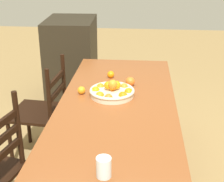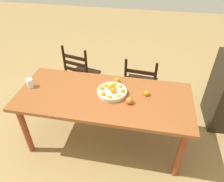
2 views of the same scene
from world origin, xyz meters
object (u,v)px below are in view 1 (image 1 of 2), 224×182
at_px(cabinet, 72,60).
at_px(orange_loose_1, 130,82).
at_px(chair_near_window, 42,113).
at_px(orange_loose_0, 111,74).
at_px(dining_table, 117,112).
at_px(fruit_bowl, 112,91).
at_px(orange_loose_2, 81,90).
at_px(drinking_glass, 104,167).

relative_size(cabinet, orange_loose_1, 13.58).
bearing_deg(cabinet, chair_near_window, 178.47).
distance_m(cabinet, orange_loose_0, 1.46).
bearing_deg(dining_table, cabinet, 22.22).
height_order(cabinet, fruit_bowl, cabinet).
distance_m(orange_loose_0, orange_loose_1, 0.25).
bearing_deg(orange_loose_1, dining_table, 164.84).
relative_size(chair_near_window, orange_loose_0, 15.54).
bearing_deg(cabinet, orange_loose_2, -167.29).
xyz_separation_m(cabinet, drinking_glass, (-2.66, -0.72, 0.31)).
bearing_deg(drinking_glass, cabinet, 15.15).
bearing_deg(cabinet, drinking_glass, -166.71).
xyz_separation_m(chair_near_window, orange_loose_2, (-0.28, -0.42, 0.36)).
distance_m(dining_table, orange_loose_1, 0.34).
height_order(cabinet, orange_loose_0, cabinet).
bearing_deg(drinking_glass, orange_loose_1, -3.91).
bearing_deg(orange_loose_1, chair_near_window, 84.16).
bearing_deg(orange_loose_0, chair_near_window, 98.61).
xyz_separation_m(dining_table, drinking_glass, (-0.89, 0.00, 0.14)).
bearing_deg(dining_table, orange_loose_2, 70.38).
bearing_deg(chair_near_window, fruit_bowl, 70.68).
bearing_deg(dining_table, orange_loose_0, 11.32).
height_order(orange_loose_0, orange_loose_2, same).
relative_size(cabinet, drinking_glass, 9.77).
relative_size(dining_table, fruit_bowl, 5.75).
bearing_deg(chair_near_window, drinking_glass, 33.89).
bearing_deg(orange_loose_2, orange_loose_0, -27.51).
bearing_deg(chair_near_window, dining_table, 66.58).
height_order(dining_table, cabinet, cabinet).
bearing_deg(orange_loose_1, orange_loose_0, 45.30).
bearing_deg(orange_loose_1, fruit_bowl, 148.92).
xyz_separation_m(orange_loose_1, drinking_glass, (-1.19, 0.08, 0.01)).
bearing_deg(chair_near_window, orange_loose_2, 61.42).
relative_size(cabinet, orange_loose_0, 16.92).
bearing_deg(drinking_glass, dining_table, -0.03).
xyz_separation_m(chair_near_window, cabinet, (1.38, 0.01, 0.06)).
xyz_separation_m(chair_near_window, fruit_bowl, (-0.30, -0.66, 0.36)).
xyz_separation_m(fruit_bowl, orange_loose_2, (0.02, 0.24, -0.01)).
height_order(cabinet, drinking_glass, cabinet).
xyz_separation_m(dining_table, orange_loose_2, (0.10, 0.29, 0.12)).
height_order(orange_loose_0, orange_loose_1, orange_loose_1).
xyz_separation_m(orange_loose_0, drinking_glass, (-1.37, -0.09, 0.02)).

